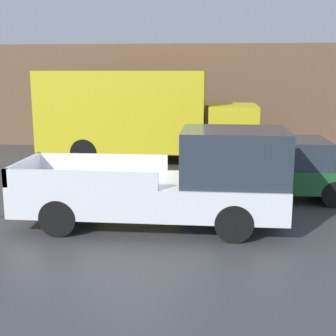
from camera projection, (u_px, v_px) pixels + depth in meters
The scene contains 5 objects.
ground_plane at pixel (147, 219), 10.42m from camera, with size 60.00×60.00×0.00m, color #3D3D3F.
building_wall at pixel (180, 96), 19.71m from camera, with size 28.00×0.15×4.32m.
pickup_truck at pixel (177, 182), 9.79m from camera, with size 5.59×1.95×2.08m.
car at pixel (272, 167), 12.18m from camera, with size 4.61×2.02×1.51m.
delivery_truck at pixel (139, 113), 16.82m from camera, with size 7.66×2.55×3.22m.
Camera 1 is at (1.43, -9.87, 3.25)m, focal length 50.00 mm.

